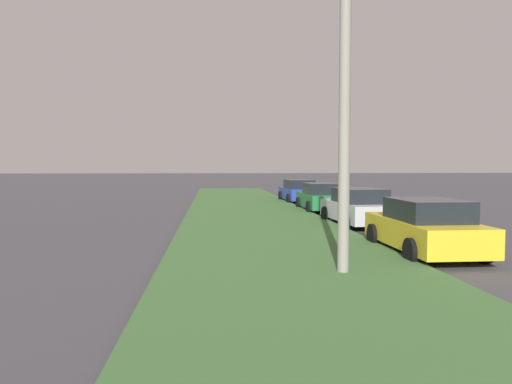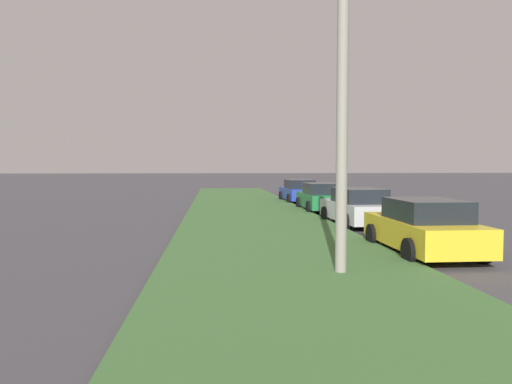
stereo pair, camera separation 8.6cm
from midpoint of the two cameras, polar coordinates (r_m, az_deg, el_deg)
name	(u,v)px [view 2 (the right image)]	position (r m, az deg, el deg)	size (l,w,h in m)	color
grass_median	(260,228)	(17.37, 0.69, -4.37)	(60.00, 6.00, 0.12)	#3D6633
parked_car_yellow	(423,227)	(13.26, 19.81, -4.05)	(4.31, 2.04, 1.47)	gold
parked_car_silver	(358,207)	(18.92, 12.37, -1.83)	(4.39, 2.19, 1.47)	#B2B5BA
parked_car_green	(321,198)	(24.53, 7.99, -0.67)	(4.31, 2.03, 1.47)	#1E6B38
parked_car_blue	(299,191)	(30.40, 5.30, 0.08)	(4.37, 2.16, 1.47)	#23389E
streetlight	(360,66)	(10.20, 12.75, 14.68)	(0.60, 2.87, 7.50)	gray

